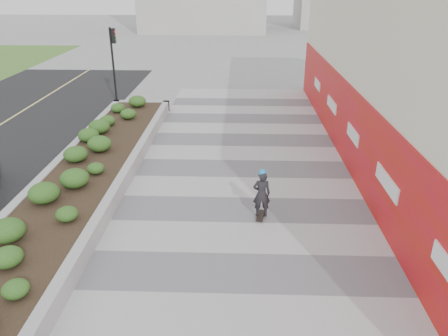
# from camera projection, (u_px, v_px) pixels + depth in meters

# --- Properties ---
(ground) EXTENTS (160.00, 160.00, 0.00)m
(ground) POSITION_uv_depth(u_px,v_px,m) (245.00, 326.00, 9.17)
(ground) COLOR gray
(ground) RESTS_ON ground
(walkway) EXTENTS (8.00, 36.00, 0.01)m
(walkway) POSITION_uv_depth(u_px,v_px,m) (244.00, 245.00, 11.91)
(walkway) COLOR #A8A8AD
(walkway) RESTS_ON ground
(building) EXTENTS (6.04, 24.08, 8.00)m
(building) POSITION_uv_depth(u_px,v_px,m) (441.00, 61.00, 15.55)
(building) COLOR silver
(building) RESTS_ON ground
(planter) EXTENTS (3.00, 18.00, 0.90)m
(planter) POSITION_uv_depth(u_px,v_px,m) (90.00, 169.00, 15.58)
(planter) COLOR #9E9EA0
(planter) RESTS_ON ground
(traffic_signal_near) EXTENTS (0.33, 0.28, 4.20)m
(traffic_signal_near) POSITION_uv_depth(u_px,v_px,m) (113.00, 54.00, 24.29)
(traffic_signal_near) COLOR black
(traffic_signal_near) RESTS_ON ground
(manhole_cover) EXTENTS (0.44, 0.44, 0.01)m
(manhole_cover) POSITION_uv_depth(u_px,v_px,m) (262.00, 246.00, 11.89)
(manhole_cover) COLOR #595654
(manhole_cover) RESTS_ON ground
(skateboarder) EXTENTS (0.55, 0.75, 1.60)m
(skateboarder) POSITION_uv_depth(u_px,v_px,m) (262.00, 194.00, 12.97)
(skateboarder) COLOR beige
(skateboarder) RESTS_ON ground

